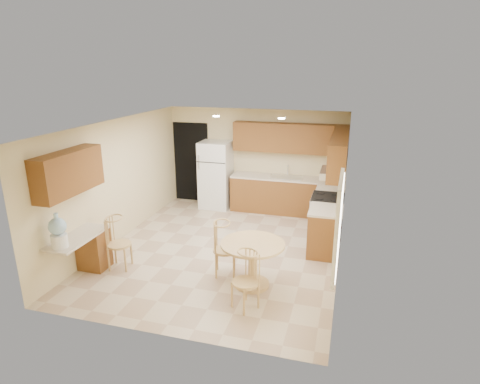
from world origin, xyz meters
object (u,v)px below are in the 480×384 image
(stove, at_px, (326,216))
(chair_table_b, at_px, (244,278))
(refrigerator, at_px, (216,175))
(dining_table, at_px, (253,258))
(water_crock, at_px, (58,232))
(chair_table_a, at_px, (223,245))
(chair_desk, at_px, (116,240))

(stove, xyz_separation_m, chair_table_b, (-0.97, -3.08, 0.08))
(refrigerator, distance_m, stove, 3.15)
(stove, height_order, chair_table_b, stove)
(refrigerator, bearing_deg, dining_table, -62.55)
(dining_table, relative_size, water_crock, 1.84)
(dining_table, distance_m, chair_table_a, 0.58)
(dining_table, xyz_separation_m, chair_desk, (-2.45, -0.13, 0.08))
(stove, distance_m, chair_table_a, 2.70)
(water_crock, bearing_deg, dining_table, 18.27)
(chair_table_a, bearing_deg, chair_table_b, 19.12)
(chair_desk, height_order, water_crock, water_crock)
(chair_desk, bearing_deg, dining_table, 83.13)
(stove, bearing_deg, water_crock, -139.94)
(chair_table_a, xyz_separation_m, chair_table_b, (0.60, -0.89, -0.04))
(stove, relative_size, chair_desk, 1.14)
(stove, distance_m, dining_table, 2.56)
(water_crock, bearing_deg, chair_desk, 61.49)
(refrigerator, xyz_separation_m, water_crock, (-1.05, -4.52, 0.18))
(dining_table, height_order, water_crock, water_crock)
(dining_table, distance_m, water_crock, 3.10)
(refrigerator, bearing_deg, chair_desk, -99.23)
(refrigerator, relative_size, dining_table, 1.63)
(chair_table_b, xyz_separation_m, chair_desk, (-2.50, 0.61, 0.03))
(dining_table, relative_size, chair_table_b, 1.16)
(refrigerator, bearing_deg, stove, -22.99)
(stove, xyz_separation_m, chair_desk, (-3.47, -2.47, 0.12))
(water_crock, bearing_deg, stove, 40.06)
(chair_desk, relative_size, water_crock, 1.69)
(chair_table_b, bearing_deg, stove, -73.06)
(stove, bearing_deg, chair_desk, -144.58)
(refrigerator, xyz_separation_m, chair_table_b, (1.90, -4.30, -0.30))
(dining_table, height_order, chair_table_b, chair_table_b)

